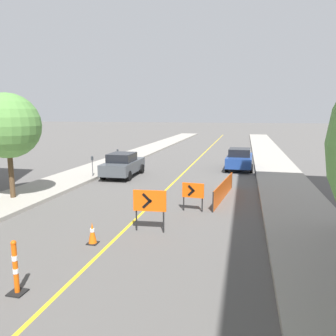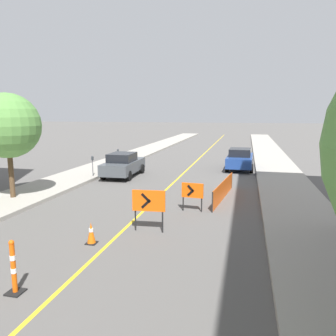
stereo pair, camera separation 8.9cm
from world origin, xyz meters
The scene contains 13 objects.
lane_stripe centered at (0.00, 35.77, 0.00)m, with size 0.12×71.55×0.01m.
sidewalk_left centered at (-6.51, 35.77, 0.09)m, with size 3.09×71.55×0.18m.
sidewalk_right centered at (6.51, 35.77, 0.09)m, with size 3.09×71.55×0.18m.
traffic_cone_third centered at (-0.56, 16.91, 0.35)m, with size 0.34×0.34×0.72m.
delineator_post_rear centered at (-0.95, 13.76, 0.58)m, with size 0.38×0.38×1.32m.
arrow_barricade_primary centered at (0.94, 18.40, 1.07)m, with size 1.19×0.17×1.51m.
arrow_barricade_secondary centered at (2.06, 21.18, 0.87)m, with size 0.95×0.13×1.24m.
safety_mesh_fence centered at (3.21, 23.62, 0.45)m, with size 0.64×4.93×0.91m.
parked_car_curb_near centered at (-3.70, 27.88, 0.80)m, with size 1.95×4.35×1.59m.
parked_car_curb_mid centered at (3.80, 32.49, 0.80)m, with size 1.95×4.35×1.59m.
parking_meter_near_curb centered at (-5.32, 26.67, 1.11)m, with size 0.12×0.11×1.32m.
parking_meter_far_curb centered at (-5.32, 30.98, 1.10)m, with size 0.12×0.11×1.30m.
street_tree_left_near centered at (-6.67, 20.87, 3.60)m, with size 3.05×3.05×4.96m.
Camera 1 is at (4.14, 7.64, 4.21)m, focal length 35.00 mm.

